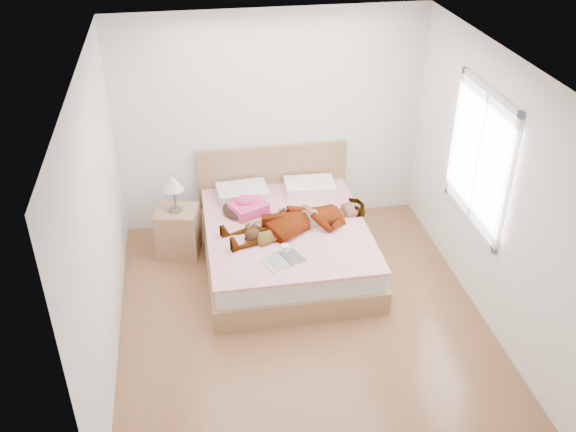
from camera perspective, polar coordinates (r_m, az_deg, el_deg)
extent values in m
plane|color=#562F1A|center=(6.52, 1.28, -9.12)|extent=(4.00, 4.00, 0.00)
imported|color=silver|center=(6.91, 0.93, -0.11)|extent=(1.79, 1.06, 0.23)
ellipsoid|color=black|center=(7.27, -4.14, 0.80)|extent=(0.54, 0.61, 0.08)
cube|color=silver|center=(7.17, -3.58, 1.48)|extent=(0.06, 0.09, 0.05)
plane|color=white|center=(5.23, 1.61, 13.13)|extent=(4.00, 4.00, 0.00)
plane|color=silver|center=(7.53, -1.49, 8.41)|extent=(3.60, 0.00, 3.60)
plane|color=white|center=(4.22, 6.72, -13.00)|extent=(3.60, 0.00, 3.60)
plane|color=silver|center=(5.74, -16.50, -0.81)|extent=(0.00, 4.00, 4.00)
plane|color=white|center=(6.33, 17.66, 2.13)|extent=(0.00, 4.00, 4.00)
cube|color=white|center=(6.46, 16.63, 4.95)|extent=(0.02, 1.10, 1.30)
cube|color=silver|center=(6.01, 18.86, 2.48)|extent=(0.04, 0.06, 1.42)
cube|color=silver|center=(6.93, 14.69, 7.08)|extent=(0.04, 0.06, 1.42)
cube|color=silver|center=(6.78, 15.77, -0.20)|extent=(0.04, 1.22, 0.06)
cube|color=silver|center=(6.20, 17.58, 10.57)|extent=(0.04, 1.22, 0.06)
cube|color=silver|center=(6.46, 16.60, 4.94)|extent=(0.03, 0.04, 1.30)
cube|color=olive|center=(7.19, -0.13, -3.47)|extent=(1.78, 2.08, 0.26)
cube|color=silver|center=(7.05, -0.14, -1.87)|extent=(1.70, 2.00, 0.22)
cube|color=silver|center=(6.98, -0.14, -1.02)|extent=(1.74, 2.04, 0.03)
cube|color=olive|center=(7.84, -1.37, 2.91)|extent=(1.80, 0.07, 1.00)
cube|color=white|center=(7.51, -4.07, 2.12)|extent=(0.61, 0.44, 0.13)
cube|color=white|center=(7.62, 1.93, 2.62)|extent=(0.60, 0.43, 0.13)
cube|color=#E73E65|center=(7.19, -3.50, 0.68)|extent=(0.48, 0.44, 0.12)
ellipsoid|color=#FB4499|center=(7.19, -3.81, 1.39)|extent=(0.24, 0.18, 0.11)
cube|color=white|center=(6.44, -0.31, -3.92)|extent=(0.47, 0.40, 0.01)
cube|color=white|center=(6.39, -1.13, -4.13)|extent=(0.29, 0.32, 0.02)
cube|color=#282828|center=(6.48, 0.48, -3.57)|extent=(0.29, 0.32, 0.02)
cylinder|color=white|center=(6.52, -0.28, -2.96)|extent=(0.10, 0.10, 0.09)
torus|color=silver|center=(6.52, 0.10, -2.96)|extent=(0.07, 0.03, 0.07)
cylinder|color=black|center=(6.50, -0.28, -2.68)|extent=(0.09, 0.09, 0.00)
ellipsoid|color=black|center=(6.72, -3.19, -1.64)|extent=(0.21, 0.23, 0.14)
ellipsoid|color=beige|center=(6.70, -3.22, -1.63)|extent=(0.11, 0.12, 0.07)
sphere|color=black|center=(6.80, -3.00, -1.10)|extent=(0.10, 0.10, 0.10)
sphere|color=pink|center=(6.82, -3.25, -0.77)|extent=(0.04, 0.04, 0.04)
sphere|color=#F29EBC|center=(6.81, -2.63, -0.84)|extent=(0.04, 0.04, 0.04)
ellipsoid|color=black|center=(6.72, -3.75, -2.01)|extent=(0.06, 0.07, 0.03)
ellipsoid|color=black|center=(6.69, -2.77, -2.12)|extent=(0.06, 0.07, 0.03)
cube|color=#8E5E41|center=(7.41, -9.73, -1.37)|extent=(0.53, 0.49, 0.56)
cylinder|color=#4D4D4D|center=(7.26, -9.94, 0.57)|extent=(0.17, 0.17, 0.02)
cylinder|color=#4B4B4B|center=(7.19, -10.04, 1.55)|extent=(0.03, 0.03, 0.29)
cone|color=silver|center=(7.10, -10.18, 2.91)|extent=(0.27, 0.27, 0.16)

